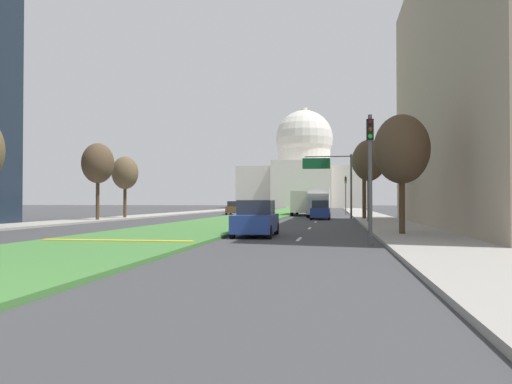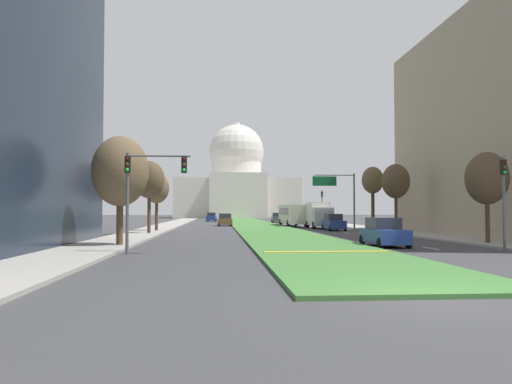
{
  "view_description": "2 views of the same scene",
  "coord_description": "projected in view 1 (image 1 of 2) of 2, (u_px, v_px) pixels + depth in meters",
  "views": [
    {
      "loc": [
        8.73,
        -6.6,
        1.73
      ],
      "look_at": [
        -1.36,
        58.01,
        2.95
      ],
      "focal_mm": 35.73,
      "sensor_mm": 36.0,
      "label": 1
    },
    {
      "loc": [
        -5.47,
        -12.53,
        2.26
      ],
      "look_at": [
        -0.78,
        50.22,
        4.48
      ],
      "focal_mm": 35.74,
      "sensor_mm": 36.0,
      "label": 2
    }
  ],
  "objects": [
    {
      "name": "ground_plane",
      "position": [
        276.0,
        213.0,
        76.12
      ],
      "size": [
        304.18,
        304.18,
        0.0
      ],
      "primitive_type": "plane",
      "color": "#3D3D3F"
    },
    {
      "name": "grass_median",
      "position": [
        271.0,
        214.0,
        69.29
      ],
      "size": [
        7.09,
        124.44,
        0.14
      ],
      "primitive_type": "cube",
      "color": "#427A38",
      "rests_on": "ground_plane"
    },
    {
      "name": "median_curb_nose",
      "position": [
        116.0,
        240.0,
        20.5
      ],
      "size": [
        6.38,
        0.5,
        0.04
      ],
      "primitive_type": "cube",
      "color": "gold",
      "rests_on": "grass_median"
    },
    {
      "name": "lane_dashes_right",
      "position": [
        315.0,
        222.0,
        42.31
      ],
      "size": [
        0.16,
        42.77,
        0.01
      ],
      "color": "silver",
      "rests_on": "ground_plane"
    },
    {
      "name": "sidewalk_left",
      "position": [
        165.0,
        215.0,
        64.41
      ],
      "size": [
        4.0,
        124.44,
        0.15
      ],
      "primitive_type": "cube",
      "color": "#9E9991",
      "rests_on": "ground_plane"
    },
    {
      "name": "sidewalk_right",
      "position": [
        368.0,
        215.0,
        60.52
      ],
      "size": [
        4.0,
        124.44,
        0.15
      ],
      "primitive_type": "cube",
      "color": "#9E9991",
      "rests_on": "ground_plane"
    },
    {
      "name": "capitol_building",
      "position": [
        304.0,
        171.0,
        143.94
      ],
      "size": [
        35.5,
        26.25,
        28.36
      ],
      "color": "silver",
      "rests_on": "ground_plane"
    },
    {
      "name": "traffic_light_near_right",
      "position": [
        370.0,
        162.0,
        20.29
      ],
      "size": [
        0.28,
        0.35,
        5.2
      ],
      "color": "#515456",
      "rests_on": "ground_plane"
    },
    {
      "name": "traffic_light_far_right",
      "position": [
        346.0,
        190.0,
        68.37
      ],
      "size": [
        0.28,
        0.35,
        5.2
      ],
      "color": "#515456",
      "rests_on": "ground_plane"
    },
    {
      "name": "overhead_guide_sign",
      "position": [
        333.0,
        173.0,
        51.51
      ],
      "size": [
        4.99,
        0.2,
        6.5
      ],
      "color": "#515456",
      "rests_on": "ground_plane"
    },
    {
      "name": "street_tree_right_near",
      "position": [
        402.0,
        150.0,
        25.1
      ],
      "size": [
        2.74,
        2.74,
        6.03
      ],
      "color": "#4C3823",
      "rests_on": "ground_plane"
    },
    {
      "name": "street_tree_left_mid",
      "position": [
        98.0,
        164.0,
        44.54
      ],
      "size": [
        2.81,
        2.81,
        6.84
      ],
      "color": "#4C3823",
      "rests_on": "ground_plane"
    },
    {
      "name": "street_tree_right_mid",
      "position": [
        369.0,
        161.0,
        40.33
      ],
      "size": [
        2.62,
        2.62,
        6.63
      ],
      "color": "#4C3823",
      "rests_on": "ground_plane"
    },
    {
      "name": "street_tree_left_far",
      "position": [
        125.0,
        173.0,
        50.35
      ],
      "size": [
        2.59,
        2.59,
        6.19
      ],
      "color": "#4C3823",
      "rests_on": "ground_plane"
    },
    {
      "name": "street_tree_right_far",
      "position": [
        364.0,
        162.0,
        47.53
      ],
      "size": [
        2.36,
        2.36,
        7.0
      ],
      "color": "#4C3823",
      "rests_on": "ground_plane"
    },
    {
      "name": "sedan_lead_stopped",
      "position": [
        256.0,
        219.0,
        25.31
      ],
      "size": [
        2.02,
        4.43,
        1.79
      ],
      "color": "navy",
      "rests_on": "ground_plane"
    },
    {
      "name": "sedan_midblock",
      "position": [
        321.0,
        211.0,
        49.19
      ],
      "size": [
        1.87,
        4.57,
        1.83
      ],
      "color": "navy",
      "rests_on": "ground_plane"
    },
    {
      "name": "sedan_distant",
      "position": [
        235.0,
        208.0,
        67.56
      ],
      "size": [
        2.07,
        4.2,
        1.76
      ],
      "color": "brown",
      "rests_on": "ground_plane"
    },
    {
      "name": "sedan_far_horizon",
      "position": [
        312.0,
        207.0,
        83.29
      ],
      "size": [
        2.05,
        4.24,
        1.76
      ],
      "color": "#4C5156",
      "rests_on": "ground_plane"
    },
    {
      "name": "sedan_very_far",
      "position": [
        254.0,
        206.0,
        97.09
      ],
      "size": [
        2.12,
        4.66,
        1.74
      ],
      "color": "navy",
      "rests_on": "ground_plane"
    },
    {
      "name": "box_truck_delivery",
      "position": [
        319.0,
        202.0,
        55.57
      ],
      "size": [
        2.4,
        6.4,
        3.2
      ],
      "color": "#BCBCC1",
      "rests_on": "ground_plane"
    },
    {
      "name": "city_bus",
      "position": [
        304.0,
        201.0,
        63.84
      ],
      "size": [
        2.62,
        11.0,
        2.95
      ],
      "color": "beige",
      "rests_on": "ground_plane"
    }
  ]
}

